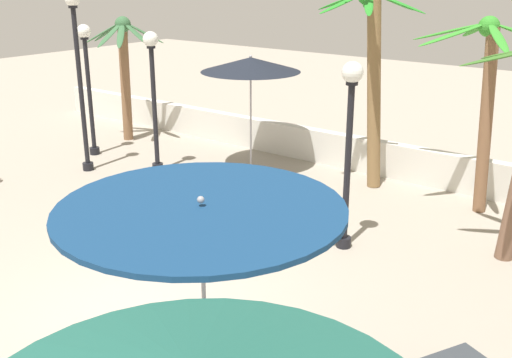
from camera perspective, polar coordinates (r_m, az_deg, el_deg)
The scene contains 13 objects.
ground_plane at distance 9.67m, azimuth -10.87°, elevation -12.42°, with size 56.00×56.00×0.00m, color #9E9384.
boundary_wall at distance 15.73m, azimuth 12.14°, elevation 1.85°, with size 25.20×0.30×0.90m, color silver.
patio_umbrella_0 at distance 6.49m, azimuth -5.18°, elevation -3.79°, with size 3.12×3.12×2.75m.
patio_umbrella_2 at distance 15.29m, azimuth -0.51°, elevation 10.69°, with size 2.51×2.51×3.01m.
palm_tree_0 at distance 18.80m, azimuth -12.31°, elevation 10.85°, with size 2.38×2.37×3.74m.
palm_tree_1 at distance 13.48m, azimuth 20.92°, elevation 8.17°, with size 3.11×2.81×4.15m.
palm_tree_2 at distance 14.45m, azimuth 10.90°, elevation 10.72°, with size 2.67×2.50×4.75m.
lamp_post_0 at distance 15.97m, azimuth -16.40°, elevation 10.20°, with size 0.36×0.36×4.52m.
lamp_post_1 at distance 10.97m, azimuth 8.80°, elevation 4.32°, with size 0.38×0.38×3.52m.
lamp_post_2 at distance 15.58m, azimuth -9.68°, elevation 8.78°, with size 0.38×0.38×3.59m.
lamp_post_3 at distance 17.47m, azimuth -15.59°, elevation 9.44°, with size 0.37×0.37×3.63m.
lounge_chair_0 at distance 12.42m, azimuth -0.99°, elevation -2.69°, with size 1.40×1.92×0.84m.
guest_2 at distance 10.88m, azimuth -9.97°, elevation -2.56°, with size 0.26×0.56×1.71m.
Camera 1 is at (6.34, -5.32, 5.00)m, focal length 42.39 mm.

